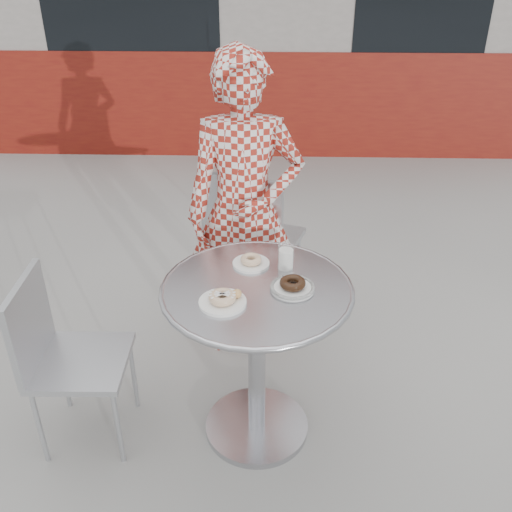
{
  "coord_description": "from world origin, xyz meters",
  "views": [
    {
      "loc": [
        0.09,
        -1.86,
        2.0
      ],
      "look_at": [
        0.03,
        0.13,
        0.85
      ],
      "focal_mm": 40.0,
      "sensor_mm": 36.0,
      "label": 1
    }
  ],
  "objects_px": {
    "chair_left": "(85,391)",
    "plate_checker": "(292,286)",
    "chair_far": "(256,270)",
    "seated_person": "(245,213)",
    "milk_cup": "(286,258)",
    "bistro_table": "(257,326)",
    "plate_near": "(223,299)",
    "plate_far": "(251,262)"
  },
  "relations": [
    {
      "from": "chair_left",
      "to": "plate_checker",
      "type": "bearing_deg",
      "value": -89.37
    },
    {
      "from": "chair_far",
      "to": "seated_person",
      "type": "bearing_deg",
      "value": 100.53
    },
    {
      "from": "plate_checker",
      "to": "milk_cup",
      "type": "relative_size",
      "value": 1.7
    },
    {
      "from": "bistro_table",
      "to": "plate_near",
      "type": "xyz_separation_m",
      "value": [
        -0.12,
        -0.11,
        0.21
      ]
    },
    {
      "from": "plate_far",
      "to": "plate_checker",
      "type": "bearing_deg",
      "value": -47.18
    },
    {
      "from": "plate_checker",
      "to": "seated_person",
      "type": "bearing_deg",
      "value": 108.26
    },
    {
      "from": "plate_near",
      "to": "milk_cup",
      "type": "relative_size",
      "value": 1.73
    },
    {
      "from": "plate_checker",
      "to": "milk_cup",
      "type": "distance_m",
      "value": 0.16
    },
    {
      "from": "chair_left",
      "to": "milk_cup",
      "type": "relative_size",
      "value": 7.76
    },
    {
      "from": "plate_checker",
      "to": "plate_far",
      "type": "bearing_deg",
      "value": 132.82
    },
    {
      "from": "chair_left",
      "to": "plate_checker",
      "type": "distance_m",
      "value": 1.04
    },
    {
      "from": "bistro_table",
      "to": "plate_far",
      "type": "distance_m",
      "value": 0.27
    },
    {
      "from": "seated_person",
      "to": "milk_cup",
      "type": "distance_m",
      "value": 0.54
    },
    {
      "from": "plate_checker",
      "to": "milk_cup",
      "type": "height_order",
      "value": "milk_cup"
    },
    {
      "from": "plate_near",
      "to": "seated_person",
      "type": "bearing_deg",
      "value": 86.7
    },
    {
      "from": "chair_left",
      "to": "plate_checker",
      "type": "xyz_separation_m",
      "value": [
        0.89,
        0.03,
        0.54
      ]
    },
    {
      "from": "plate_far",
      "to": "seated_person",
      "type": "bearing_deg",
      "value": 95.9
    },
    {
      "from": "plate_far",
      "to": "plate_near",
      "type": "relative_size",
      "value": 0.86
    },
    {
      "from": "chair_far",
      "to": "bistro_table",
      "type": "bearing_deg",
      "value": 112.05
    },
    {
      "from": "seated_person",
      "to": "bistro_table",
      "type": "bearing_deg",
      "value": -86.66
    },
    {
      "from": "plate_far",
      "to": "plate_checker",
      "type": "relative_size",
      "value": 0.87
    },
    {
      "from": "plate_far",
      "to": "chair_far",
      "type": "bearing_deg",
      "value": 90.29
    },
    {
      "from": "plate_near",
      "to": "chair_far",
      "type": "bearing_deg",
      "value": 85.06
    },
    {
      "from": "seated_person",
      "to": "milk_cup",
      "type": "xyz_separation_m",
      "value": [
        0.19,
        -0.5,
        0.04
      ]
    },
    {
      "from": "chair_left",
      "to": "milk_cup",
      "type": "bearing_deg",
      "value": -79.02
    },
    {
      "from": "bistro_table",
      "to": "milk_cup",
      "type": "xyz_separation_m",
      "value": [
        0.11,
        0.15,
        0.24
      ]
    },
    {
      "from": "chair_left",
      "to": "plate_near",
      "type": "xyz_separation_m",
      "value": [
        0.63,
        -0.07,
        0.55
      ]
    },
    {
      "from": "chair_left",
      "to": "plate_near",
      "type": "height_order",
      "value": "plate_near"
    },
    {
      "from": "chair_far",
      "to": "milk_cup",
      "type": "height_order",
      "value": "chair_far"
    },
    {
      "from": "chair_far",
      "to": "plate_checker",
      "type": "relative_size",
      "value": 5.29
    },
    {
      "from": "milk_cup",
      "to": "chair_far",
      "type": "bearing_deg",
      "value": 100.81
    },
    {
      "from": "chair_left",
      "to": "seated_person",
      "type": "distance_m",
      "value": 1.1
    },
    {
      "from": "chair_far",
      "to": "plate_near",
      "type": "relative_size",
      "value": 5.19
    },
    {
      "from": "chair_far",
      "to": "plate_checker",
      "type": "xyz_separation_m",
      "value": [
        0.17,
        -0.93,
        0.5
      ]
    },
    {
      "from": "seated_person",
      "to": "plate_far",
      "type": "distance_m",
      "value": 0.48
    },
    {
      "from": "bistro_table",
      "to": "plate_far",
      "type": "relative_size",
      "value": 5.05
    },
    {
      "from": "bistro_table",
      "to": "seated_person",
      "type": "relative_size",
      "value": 0.5
    },
    {
      "from": "bistro_table",
      "to": "plate_near",
      "type": "height_order",
      "value": "plate_near"
    },
    {
      "from": "chair_far",
      "to": "seated_person",
      "type": "height_order",
      "value": "seated_person"
    },
    {
      "from": "seated_person",
      "to": "plate_checker",
      "type": "bearing_deg",
      "value": -75.29
    },
    {
      "from": "chair_left",
      "to": "plate_checker",
      "type": "height_order",
      "value": "plate_checker"
    },
    {
      "from": "plate_far",
      "to": "plate_checker",
      "type": "distance_m",
      "value": 0.25
    }
  ]
}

